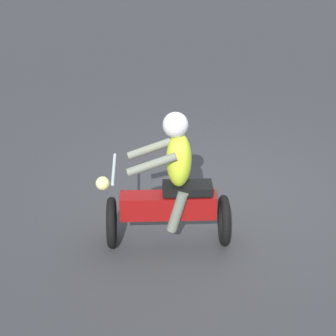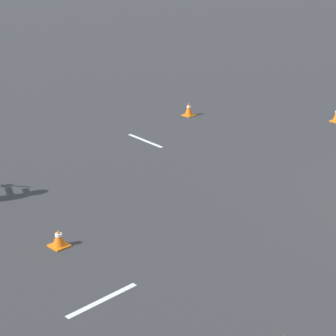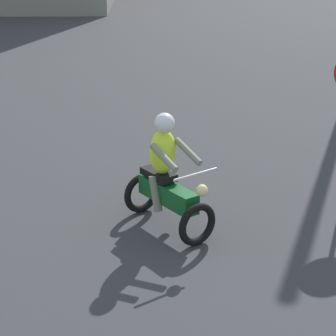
# 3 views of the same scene
# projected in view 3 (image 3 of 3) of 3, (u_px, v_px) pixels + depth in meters

# --- Properties ---
(motorcycle_rider_background) EXTENTS (1.30, 1.49, 1.66)m
(motorcycle_rider_background) POSITION_uv_depth(u_px,v_px,m) (166.00, 179.00, 9.01)
(motorcycle_rider_background) COLOR black
(motorcycle_rider_background) RESTS_ON ground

